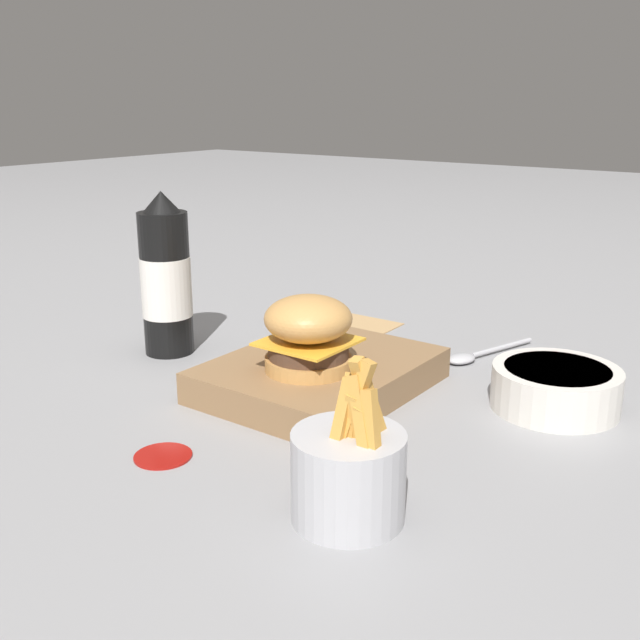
# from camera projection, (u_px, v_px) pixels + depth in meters

# --- Properties ---
(ground_plane) EXTENTS (6.00, 6.00, 0.00)m
(ground_plane) POSITION_uv_depth(u_px,v_px,m) (290.00, 376.00, 0.95)
(ground_plane) COLOR gray
(serving_board) EXTENTS (0.27, 0.21, 0.04)m
(serving_board) POSITION_uv_depth(u_px,v_px,m) (320.00, 375.00, 0.90)
(serving_board) COLOR olive
(serving_board) RESTS_ON ground_plane
(burger) EXTENTS (0.10, 0.10, 0.09)m
(burger) POSITION_uv_depth(u_px,v_px,m) (308.00, 333.00, 0.85)
(burger) COLOR tan
(burger) RESTS_ON serving_board
(ketchup_bottle) EXTENTS (0.07, 0.07, 0.22)m
(ketchup_bottle) POSITION_uv_depth(u_px,v_px,m) (166.00, 280.00, 1.01)
(ketchup_bottle) COLOR black
(ketchup_bottle) RESTS_ON ground_plane
(fries_basket) EXTENTS (0.10, 0.10, 0.14)m
(fries_basket) POSITION_uv_depth(u_px,v_px,m) (349.00, 472.00, 0.62)
(fries_basket) COLOR #B7B7BC
(fries_basket) RESTS_ON ground_plane
(side_bowl) EXTENTS (0.14, 0.14, 0.05)m
(side_bowl) POSITION_uv_depth(u_px,v_px,m) (556.00, 387.00, 0.84)
(side_bowl) COLOR silver
(side_bowl) RESTS_ON ground_plane
(spoon) EXTENTS (0.16, 0.07, 0.01)m
(spoon) POSITION_uv_depth(u_px,v_px,m) (472.00, 356.00, 1.01)
(spoon) COLOR #B2B2B7
(spoon) RESTS_ON ground_plane
(ketchup_puddle) EXTENTS (0.06, 0.06, 0.00)m
(ketchup_puddle) POSITION_uv_depth(u_px,v_px,m) (163.00, 455.00, 0.74)
(ketchup_puddle) COLOR #9E140F
(ketchup_puddle) RESTS_ON ground_plane
(parchment_square) EXTENTS (0.15, 0.15, 0.00)m
(parchment_square) POSITION_uv_depth(u_px,v_px,m) (340.00, 327.00, 1.15)
(parchment_square) COLOR tan
(parchment_square) RESTS_ON ground_plane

